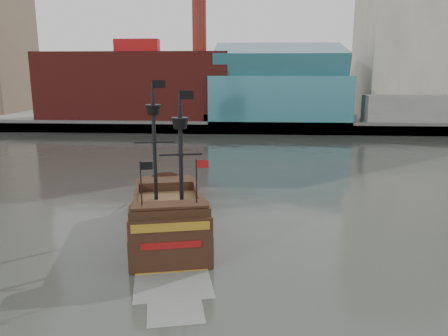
{
  "coord_description": "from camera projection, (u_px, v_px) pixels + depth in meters",
  "views": [
    {
      "loc": [
        4.28,
        -28.68,
        13.04
      ],
      "look_at": [
        1.66,
        11.67,
        4.0
      ],
      "focal_mm": 35.0,
      "sensor_mm": 36.0,
      "label": 1
    }
  ],
  "objects": [
    {
      "name": "skyline",
      "position": [
        257.0,
        23.0,
        107.71
      ],
      "size": [
        149.0,
        45.0,
        62.0
      ],
      "color": "brown",
      "rests_on": "promenade_far"
    },
    {
      "name": "promenade_far",
      "position": [
        237.0,
        115.0,
        120.42
      ],
      "size": [
        220.0,
        60.0,
        2.0
      ],
      "primitive_type": "cube",
      "color": "slate",
      "rests_on": "ground"
    },
    {
      "name": "pirate_ship",
      "position": [
        168.0,
        221.0,
        35.09
      ],
      "size": [
        8.95,
        18.37,
        13.21
      ],
      "rotation": [
        0.0,
        0.0,
        0.22
      ],
      "color": "black",
      "rests_on": "ground"
    },
    {
      "name": "ground",
      "position": [
        190.0,
        258.0,
        31.04
      ],
      "size": [
        400.0,
        400.0,
        0.0
      ],
      "primitive_type": "plane",
      "color": "#2C2F29",
      "rests_on": "ground"
    },
    {
      "name": "seawall",
      "position": [
        232.0,
        128.0,
        91.63
      ],
      "size": [
        220.0,
        1.0,
        2.6
      ],
      "primitive_type": "cube",
      "color": "#4C4C49",
      "rests_on": "ground"
    }
  ]
}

